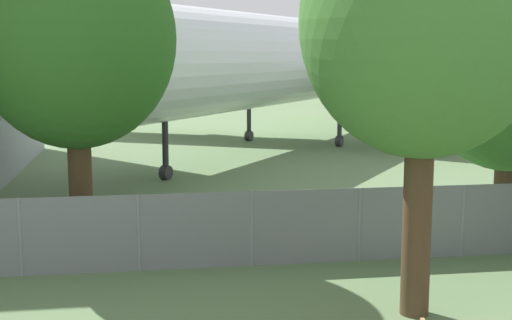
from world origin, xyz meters
The scene contains 5 objects.
perimeter_fence centered at (0.00, 11.09, 0.87)m, with size 56.07×0.07×1.75m.
airplane centered at (2.19, 31.71, 4.41)m, with size 30.15×37.25×13.28m.
tree_near_hangar centered at (-6.47, 12.71, 5.15)m, with size 4.71×4.71×7.77m.
tree_left_of_cabin centered at (0.02, 7.62, 5.36)m, with size 4.43×4.43×7.83m.
tree_far_right centered at (3.99, 11.88, 4.24)m, with size 4.24×4.24×6.60m.
Camera 1 is at (-4.86, -4.57, 4.85)m, focal length 50.00 mm.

